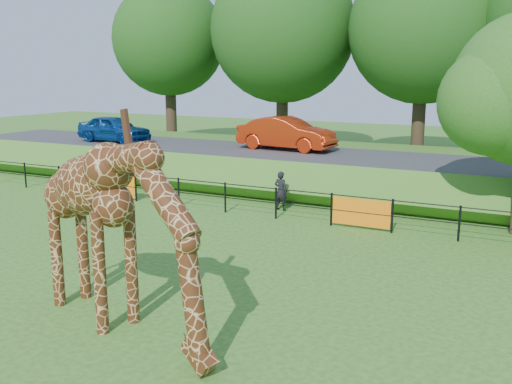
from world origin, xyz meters
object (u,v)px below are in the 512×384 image
car_blue (114,129)px  car_red (286,133)px  giraffe (119,236)px  visitor (281,191)px

car_blue → car_red: car_red is taller
giraffe → car_blue: giraffe is taller
car_red → car_blue: bearing=102.9°
car_red → visitor: bearing=-153.3°
giraffe → car_red: 16.29m
car_blue → car_red: 9.13m
giraffe → car_blue: size_ratio=1.35×
giraffe → car_red: giraffe is taller
car_blue → car_red: size_ratio=0.88×
visitor → car_blue: bearing=-14.7°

